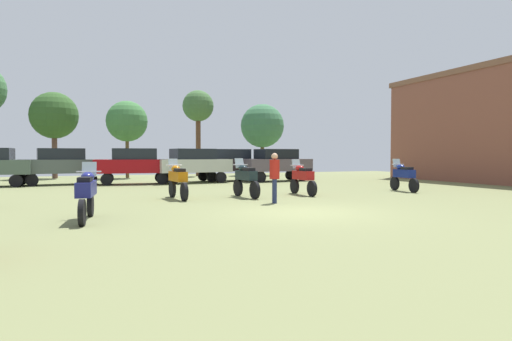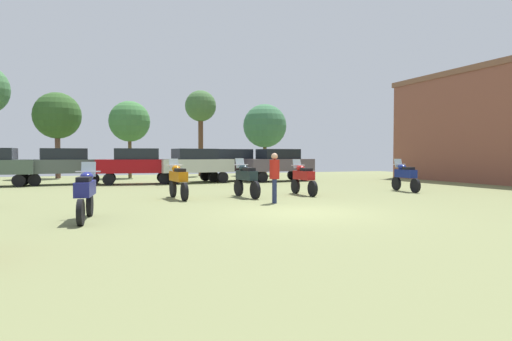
{
  "view_description": "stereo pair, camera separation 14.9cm",
  "coord_description": "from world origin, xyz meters",
  "px_view_note": "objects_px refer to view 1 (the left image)",
  "views": [
    {
      "loc": [
        -5.82,
        -11.17,
        1.67
      ],
      "look_at": [
        -0.27,
        2.9,
        1.13
      ],
      "focal_mm": 30.9,
      "sensor_mm": 36.0,
      "label": 1
    },
    {
      "loc": [
        -5.69,
        -11.22,
        1.67
      ],
      "look_at": [
        -0.27,
        2.9,
        1.13
      ],
      "focal_mm": 30.9,
      "sensor_mm": 36.0,
      "label": 2
    }
  ],
  "objects_px": {
    "motorcycle_2": "(404,175)",
    "motorcycle_5": "(178,179)",
    "tree_4": "(54,116)",
    "car_5": "(135,163)",
    "car_3": "(61,163)",
    "motorcycle_3": "(303,177)",
    "tree_6": "(262,126)",
    "tree_1": "(127,122)",
    "motorcycle_9": "(86,192)",
    "car_1": "(276,162)",
    "tree_5": "(198,108)",
    "car_2": "(193,163)",
    "motorcycle_6": "(246,178)",
    "person_1": "(275,174)",
    "car_6": "(229,162)"
  },
  "relations": [
    {
      "from": "motorcycle_2",
      "to": "motorcycle_5",
      "type": "distance_m",
      "value": 10.18
    },
    {
      "from": "tree_4",
      "to": "car_5",
      "type": "bearing_deg",
      "value": -61.26
    },
    {
      "from": "motorcycle_2",
      "to": "car_3",
      "type": "bearing_deg",
      "value": 150.65
    },
    {
      "from": "motorcycle_3",
      "to": "tree_6",
      "type": "distance_m",
      "value": 17.91
    },
    {
      "from": "motorcycle_3",
      "to": "car_3",
      "type": "xyz_separation_m",
      "value": [
        -9.52,
        10.46,
        0.45
      ]
    },
    {
      "from": "motorcycle_3",
      "to": "tree_1",
      "type": "xyz_separation_m",
      "value": [
        -5.45,
        16.27,
        3.28
      ]
    },
    {
      "from": "motorcycle_2",
      "to": "motorcycle_9",
      "type": "relative_size",
      "value": 0.93
    },
    {
      "from": "motorcycle_2",
      "to": "car_5",
      "type": "relative_size",
      "value": 0.47
    },
    {
      "from": "car_1",
      "to": "tree_1",
      "type": "height_order",
      "value": "tree_1"
    },
    {
      "from": "motorcycle_5",
      "to": "tree_4",
      "type": "relative_size",
      "value": 0.38
    },
    {
      "from": "tree_1",
      "to": "tree_5",
      "type": "bearing_deg",
      "value": 11.49
    },
    {
      "from": "car_5",
      "to": "motorcycle_2",
      "type": "bearing_deg",
      "value": -126.14
    },
    {
      "from": "car_5",
      "to": "motorcycle_5",
      "type": "bearing_deg",
      "value": -171.14
    },
    {
      "from": "motorcycle_9",
      "to": "car_2",
      "type": "distance_m",
      "value": 14.8
    },
    {
      "from": "motorcycle_6",
      "to": "tree_1",
      "type": "distance_m",
      "value": 17.0
    },
    {
      "from": "tree_5",
      "to": "tree_6",
      "type": "xyz_separation_m",
      "value": [
        5.17,
        -0.53,
        -1.33
      ]
    },
    {
      "from": "motorcycle_2",
      "to": "car_1",
      "type": "distance_m",
      "value": 9.39
    },
    {
      "from": "car_3",
      "to": "tree_1",
      "type": "xyz_separation_m",
      "value": [
        4.07,
        5.81,
        2.83
      ]
    },
    {
      "from": "tree_4",
      "to": "motorcycle_6",
      "type": "bearing_deg",
      "value": -66.68
    },
    {
      "from": "motorcycle_6",
      "to": "car_2",
      "type": "relative_size",
      "value": 0.48
    },
    {
      "from": "motorcycle_5",
      "to": "car_5",
      "type": "relative_size",
      "value": 0.51
    },
    {
      "from": "car_1",
      "to": "tree_4",
      "type": "relative_size",
      "value": 0.74
    },
    {
      "from": "tree_6",
      "to": "car_2",
      "type": "bearing_deg",
      "value": -134.53
    },
    {
      "from": "motorcycle_6",
      "to": "tree_5",
      "type": "height_order",
      "value": "tree_5"
    },
    {
      "from": "car_1",
      "to": "person_1",
      "type": "distance_m",
      "value": 12.56
    },
    {
      "from": "car_5",
      "to": "car_2",
      "type": "bearing_deg",
      "value": -88.04
    },
    {
      "from": "car_1",
      "to": "motorcycle_3",
      "type": "bearing_deg",
      "value": 157.25
    },
    {
      "from": "car_1",
      "to": "car_2",
      "type": "height_order",
      "value": "same"
    },
    {
      "from": "tree_6",
      "to": "motorcycle_2",
      "type": "bearing_deg",
      "value": -90.32
    },
    {
      "from": "motorcycle_9",
      "to": "tree_4",
      "type": "relative_size",
      "value": 0.38
    },
    {
      "from": "motorcycle_2",
      "to": "car_6",
      "type": "relative_size",
      "value": 0.47
    },
    {
      "from": "car_2",
      "to": "car_3",
      "type": "relative_size",
      "value": 1.01
    },
    {
      "from": "person_1",
      "to": "motorcycle_3",
      "type": "bearing_deg",
      "value": 153.31
    },
    {
      "from": "tree_6",
      "to": "tree_4",
      "type": "bearing_deg",
      "value": 177.15
    },
    {
      "from": "motorcycle_3",
      "to": "motorcycle_9",
      "type": "bearing_deg",
      "value": -153.29
    },
    {
      "from": "motorcycle_6",
      "to": "motorcycle_9",
      "type": "xyz_separation_m",
      "value": [
        -5.78,
        -4.22,
        -0.02
      ]
    },
    {
      "from": "motorcycle_2",
      "to": "motorcycle_6",
      "type": "distance_m",
      "value": 7.6
    },
    {
      "from": "motorcycle_5",
      "to": "tree_1",
      "type": "height_order",
      "value": "tree_1"
    },
    {
      "from": "person_1",
      "to": "car_3",
      "type": "bearing_deg",
      "value": -133.73
    },
    {
      "from": "motorcycle_6",
      "to": "tree_1",
      "type": "relative_size",
      "value": 0.39
    },
    {
      "from": "motorcycle_2",
      "to": "motorcycle_3",
      "type": "bearing_deg",
      "value": -174.73
    },
    {
      "from": "car_2",
      "to": "person_1",
      "type": "relative_size",
      "value": 2.64
    },
    {
      "from": "motorcycle_9",
      "to": "tree_4",
      "type": "height_order",
      "value": "tree_4"
    },
    {
      "from": "motorcycle_6",
      "to": "motorcycle_5",
      "type": "bearing_deg",
      "value": 166.44
    },
    {
      "from": "motorcycle_9",
      "to": "person_1",
      "type": "xyz_separation_m",
      "value": [
        5.98,
        1.94,
        0.27
      ]
    },
    {
      "from": "motorcycle_5",
      "to": "motorcycle_3",
      "type": "bearing_deg",
      "value": -6.42
    },
    {
      "from": "car_3",
      "to": "tree_5",
      "type": "bearing_deg",
      "value": -60.43
    },
    {
      "from": "motorcycle_2",
      "to": "car_3",
      "type": "height_order",
      "value": "car_3"
    },
    {
      "from": "motorcycle_3",
      "to": "motorcycle_9",
      "type": "height_order",
      "value": "motorcycle_3"
    },
    {
      "from": "motorcycle_2",
      "to": "car_2",
      "type": "distance_m",
      "value": 11.92
    }
  ]
}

